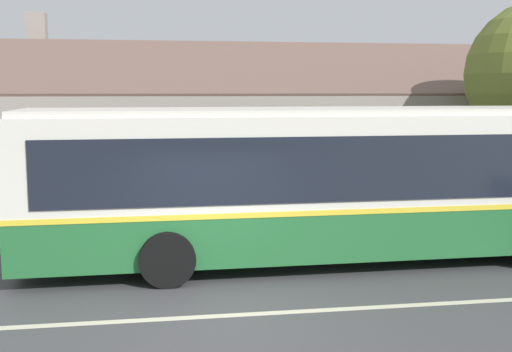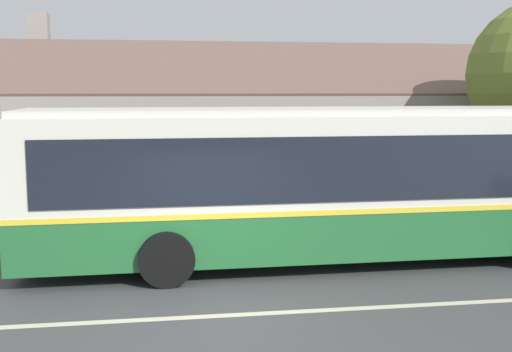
# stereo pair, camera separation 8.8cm
# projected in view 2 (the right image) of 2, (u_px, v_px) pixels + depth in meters

# --- Properties ---
(ground_plane) EXTENTS (300.00, 300.00, 0.00)m
(ground_plane) POSITION_uv_depth(u_px,v_px,m) (218.00, 316.00, 9.87)
(ground_plane) COLOR #424244
(sidewalk_far) EXTENTS (60.00, 3.00, 0.15)m
(sidewalk_far) POSITION_uv_depth(u_px,v_px,m) (195.00, 229.00, 15.74)
(sidewalk_far) COLOR #ADAAA3
(sidewalk_far) RESTS_ON ground
(lane_divider_stripe) EXTENTS (60.00, 0.16, 0.01)m
(lane_divider_stripe) POSITION_uv_depth(u_px,v_px,m) (218.00, 316.00, 9.87)
(lane_divider_stripe) COLOR beige
(lane_divider_stripe) RESTS_ON ground
(community_building) EXTENTS (27.91, 11.05, 6.27)m
(community_building) POSITION_uv_depth(u_px,v_px,m) (245.00, 135.00, 24.15)
(community_building) COLOR gray
(community_building) RESTS_ON ground
(transit_bus) EXTENTS (12.46, 2.86, 3.10)m
(transit_bus) POSITION_uv_depth(u_px,v_px,m) (335.00, 179.00, 12.90)
(transit_bus) COLOR #236633
(transit_bus) RESTS_ON ground
(bench_by_building) EXTENTS (1.88, 0.51, 0.94)m
(bench_by_building) POSITION_uv_depth(u_px,v_px,m) (13.00, 217.00, 14.60)
(bench_by_building) COLOR #4C4C4C
(bench_by_building) RESTS_ON sidewalk_far
(bench_down_street) EXTENTS (1.58, 0.51, 0.94)m
(bench_down_street) POSITION_uv_depth(u_px,v_px,m) (212.00, 208.00, 15.77)
(bench_down_street) COLOR #4C4C4C
(bench_down_street) RESTS_ON sidewalk_far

